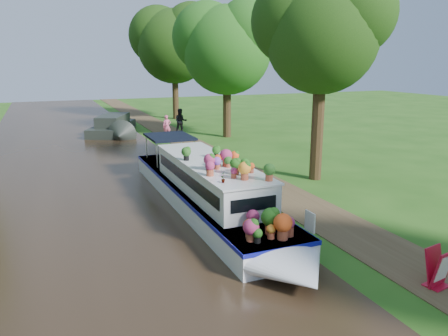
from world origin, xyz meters
TOP-DOWN VIEW (x-y plane):
  - ground at (0.00, 0.00)m, footprint 100.00×100.00m
  - canal_water at (-6.00, 0.00)m, footprint 10.00×100.00m
  - towpath at (1.20, 0.00)m, footprint 2.20×100.00m
  - plant_boat at (-2.25, 0.61)m, footprint 2.29×13.52m
  - tree_near_overhang at (3.79, 3.06)m, footprint 5.52×5.28m
  - tree_near_mid at (4.48, 15.08)m, footprint 6.90×6.60m
  - tree_near_far at (3.98, 26.09)m, footprint 7.59×7.26m
  - second_boat at (-2.75, 19.48)m, footprint 4.52×7.65m
  - sandwich_board at (0.86, -6.46)m, footprint 0.63×0.57m
  - pedestrian_pink at (0.50, 16.38)m, footprint 0.61×0.44m
  - pedestrian_dark at (1.78, 17.20)m, footprint 1.03×0.88m
  - verge_plant at (-0.60, -0.36)m, footprint 0.47×0.44m

SIDE VIEW (x-z plane):
  - ground at x=0.00m, z-range 0.00..0.00m
  - canal_water at x=-6.00m, z-range 0.00..0.02m
  - towpath at x=1.20m, z-range 0.00..0.03m
  - verge_plant at x=-0.60m, z-range 0.00..0.41m
  - sandwich_board at x=0.86m, z-range -0.02..0.94m
  - second_boat at x=-2.75m, z-range -0.13..1.26m
  - pedestrian_pink at x=0.50m, z-range 0.03..1.58m
  - plant_boat at x=-2.25m, z-range -0.26..1.97m
  - pedestrian_dark at x=1.78m, z-range 0.03..1.90m
  - tree_near_mid at x=4.48m, z-range 1.74..11.14m
  - tree_near_overhang at x=3.79m, z-range 2.11..11.10m
  - tree_near_far at x=3.98m, z-range 1.90..12.20m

